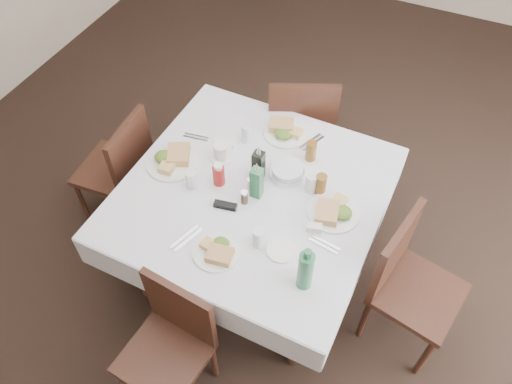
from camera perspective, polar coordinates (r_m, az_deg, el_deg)
ground_plane at (r=3.51m, az=4.74°, el=-6.24°), size 7.00×7.00×0.00m
room_shell at (r=2.28m, az=7.63°, el=17.97°), size 6.04×7.04×2.80m
dining_table at (r=2.87m, az=-0.37°, el=-0.73°), size 1.46×1.46×0.76m
chair_north at (r=3.53m, az=5.09°, el=7.92°), size 0.60×0.60×0.96m
chair_south at (r=2.69m, az=-9.56°, el=-16.12°), size 0.44×0.44×0.85m
chair_east at (r=2.88m, az=16.83°, el=-9.37°), size 0.52×0.52×0.93m
chair_west at (r=3.39m, az=-15.11°, el=2.96°), size 0.45×0.45×0.89m
meal_north at (r=3.11m, az=3.33°, el=7.02°), size 0.28×0.28×0.06m
meal_south at (r=2.56m, az=-4.42°, el=-6.70°), size 0.25×0.25×0.05m
meal_east at (r=2.72m, az=8.85°, el=-2.18°), size 0.29×0.29×0.06m
meal_west at (r=2.97m, az=-9.54°, el=3.68°), size 0.30×0.30×0.07m
side_plate_a at (r=3.08m, az=-3.53°, el=5.89°), size 0.15×0.15×0.01m
side_plate_b at (r=2.57m, az=2.90°, el=-6.64°), size 0.16×0.16×0.01m
water_n at (r=3.04m, az=-1.08°, el=6.74°), size 0.06×0.06×0.12m
water_s at (r=2.55m, az=0.34°, el=-5.25°), size 0.06×0.06×0.12m
water_e at (r=2.78m, az=6.33°, el=1.02°), size 0.07×0.07×0.12m
water_w at (r=2.81m, az=-7.38°, el=1.41°), size 0.06×0.06×0.11m
iced_tea_a at (r=2.94m, az=6.31°, el=4.70°), size 0.06×0.06×0.13m
iced_tea_b at (r=2.78m, az=7.41°, el=0.89°), size 0.06×0.06×0.13m
bread_basket at (r=2.87m, az=3.60°, el=2.34°), size 0.20×0.20×0.07m
oil_cruet_dark at (r=2.79m, az=0.29°, el=3.16°), size 0.06×0.06×0.25m
oil_cruet_green at (r=2.71m, az=0.09°, el=1.21°), size 0.06×0.06×0.26m
ketchup_bottle at (r=2.80m, az=-4.29°, el=2.00°), size 0.07×0.07×0.15m
salt_shaker at (r=2.78m, az=-0.61°, el=0.88°), size 0.04×0.04×0.09m
pepper_shaker at (r=2.72m, az=-1.34°, el=-0.59°), size 0.04×0.04×0.09m
coffee_mug at (r=2.95m, az=-3.94°, el=4.60°), size 0.14×0.14×0.10m
sunglasses at (r=2.73m, az=-3.52°, el=-1.54°), size 0.13×0.06×0.03m
green_bottle at (r=2.38m, az=5.66°, el=-8.86°), size 0.08×0.08×0.29m
sugar_caddy at (r=2.65m, az=6.70°, el=-4.03°), size 0.09×0.06×0.04m
cutlery_n at (r=3.08m, az=6.42°, el=5.66°), size 0.11×0.18×0.01m
cutlery_s at (r=2.64m, az=-7.96°, el=-5.27°), size 0.11×0.20×0.01m
cutlery_e at (r=2.61m, az=7.82°, el=-5.94°), size 0.17×0.07×0.01m
cutlery_w at (r=3.12m, az=-6.86°, el=6.24°), size 0.16×0.06×0.01m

